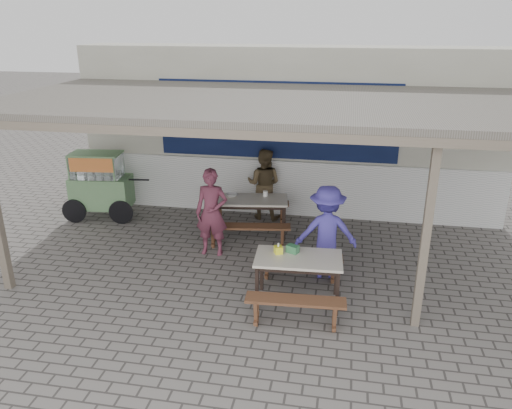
{
  "coord_description": "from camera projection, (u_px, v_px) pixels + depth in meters",
  "views": [
    {
      "loc": [
        1.24,
        -7.18,
        4.04
      ],
      "look_at": [
        -0.25,
        0.9,
        0.96
      ],
      "focal_mm": 35.0,
      "sensor_mm": 36.0,
      "label": 1
    }
  ],
  "objects": [
    {
      "name": "condiment_jar",
      "position": [
        265.0,
        193.0,
        9.8
      ],
      "size": [
        0.09,
        0.09,
        0.1
      ],
      "primitive_type": "cylinder",
      "color": "white",
      "rests_on": "table_left"
    },
    {
      "name": "patron_wall_side",
      "position": [
        264.0,
        184.0,
        10.5
      ],
      "size": [
        0.79,
        0.65,
        1.51
      ],
      "primitive_type": "imported",
      "rotation": [
        0.0,
        0.0,
        3.03
      ],
      "color": "brown",
      "rests_on": "ground"
    },
    {
      "name": "bench_right_street",
      "position": [
        295.0,
        306.0,
        6.83
      ],
      "size": [
        1.39,
        0.35,
        0.45
      ],
      "rotation": [
        0.0,
        0.0,
        0.05
      ],
      "color": "brown",
      "rests_on": "ground"
    },
    {
      "name": "donation_box",
      "position": [
        293.0,
        249.0,
        7.43
      ],
      "size": [
        0.2,
        0.18,
        0.12
      ],
      "primitive_type": "cube",
      "rotation": [
        0.0,
        0.0,
        -0.42
      ],
      "color": "#327145",
      "rests_on": "table_right"
    },
    {
      "name": "table_right",
      "position": [
        298.0,
        262.0,
        7.34
      ],
      "size": [
        1.31,
        0.78,
        0.75
      ],
      "rotation": [
        0.0,
        0.0,
        0.05
      ],
      "color": "beige",
      "rests_on": "ground"
    },
    {
      "name": "back_wall",
      "position": [
        289.0,
        131.0,
        10.93
      ],
      "size": [
        9.0,
        1.28,
        3.5
      ],
      "color": "beige",
      "rests_on": "ground"
    },
    {
      "name": "bench_right_wall",
      "position": [
        300.0,
        262.0,
        8.08
      ],
      "size": [
        1.39,
        0.35,
        0.45
      ],
      "rotation": [
        0.0,
        0.0,
        0.05
      ],
      "color": "brown",
      "rests_on": "ground"
    },
    {
      "name": "patron_street_side",
      "position": [
        212.0,
        213.0,
        8.86
      ],
      "size": [
        0.59,
        0.39,
        1.59
      ],
      "primitive_type": "imported",
      "rotation": [
        0.0,
        0.0,
        0.02
      ],
      "color": "brown",
      "rests_on": "ground"
    },
    {
      "name": "patron_right_table",
      "position": [
        326.0,
        232.0,
        8.09
      ],
      "size": [
        1.09,
        0.74,
        1.57
      ],
      "primitive_type": "imported",
      "rotation": [
        0.0,
        0.0,
        3.3
      ],
      "color": "#4239A0",
      "rests_on": "ground"
    },
    {
      "name": "table_left",
      "position": [
        249.0,
        203.0,
        9.69
      ],
      "size": [
        1.57,
        0.9,
        0.75
      ],
      "rotation": [
        0.0,
        0.0,
        0.15
      ],
      "color": "beige",
      "rests_on": "ground"
    },
    {
      "name": "condiment_bowl",
      "position": [
        232.0,
        195.0,
        9.8
      ],
      "size": [
        0.28,
        0.28,
        0.05
      ],
      "primitive_type": "imported",
      "rotation": [
        0.0,
        0.0,
        0.33
      ],
      "color": "silver",
      "rests_on": "table_left"
    },
    {
      "name": "warung_roof",
      "position": [
        272.0,
        105.0,
        8.11
      ],
      "size": [
        9.0,
        4.21,
        2.81
      ],
      "color": "#605A52",
      "rests_on": "ground"
    },
    {
      "name": "bench_left_street",
      "position": [
        248.0,
        231.0,
        9.23
      ],
      "size": [
        1.61,
        0.51,
        0.45
      ],
      "rotation": [
        0.0,
        0.0,
        0.15
      ],
      "color": "brown",
      "rests_on": "ground"
    },
    {
      "name": "tissue_box",
      "position": [
        278.0,
        250.0,
        7.41
      ],
      "size": [
        0.15,
        0.15,
        0.11
      ],
      "primitive_type": "cube",
      "rotation": [
        0.0,
        0.0,
        0.42
      ],
      "color": "yellow",
      "rests_on": "table_right"
    },
    {
      "name": "ground",
      "position": [
        261.0,
        279.0,
        8.24
      ],
      "size": [
        60.0,
        60.0,
        0.0
      ],
      "primitive_type": "plane",
      "color": "#655F5B",
      "rests_on": "ground"
    },
    {
      "name": "vendor_cart",
      "position": [
        100.0,
        183.0,
        10.51
      ],
      "size": [
        1.75,
        0.83,
        1.43
      ],
      "rotation": [
        0.0,
        0.0,
        0.11
      ],
      "color": "#648B5D",
      "rests_on": "ground"
    },
    {
      "name": "bench_left_wall",
      "position": [
        251.0,
        207.0,
        10.39
      ],
      "size": [
        1.61,
        0.51,
        0.45
      ],
      "rotation": [
        0.0,
        0.0,
        0.15
      ],
      "color": "brown",
      "rests_on": "ground"
    }
  ]
}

